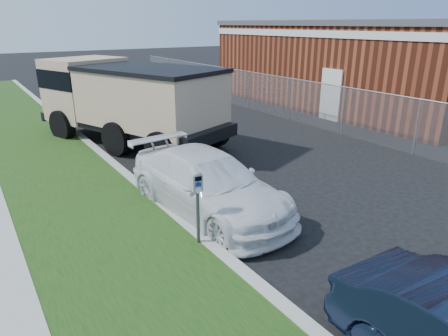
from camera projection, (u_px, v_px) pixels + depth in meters
ground at (299, 210)px, 9.17m from camera, size 120.00×120.00×0.00m
streetside at (19, 238)px, 7.84m from camera, size 6.12×50.00×0.15m
chainlink_fence at (290, 91)px, 17.33m from camera, size 0.06×30.06×30.00m
brick_building at (364, 62)px, 20.92m from camera, size 9.20×14.20×4.17m
parking_meter at (197, 192)px, 7.21m from camera, size 0.22×0.16×1.42m
white_wagon at (208, 183)px, 8.93m from camera, size 2.30×4.77×1.34m
dump_truck at (126, 98)px, 13.91m from camera, size 4.99×7.66×2.82m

